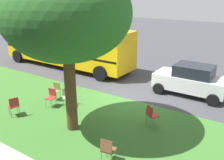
{
  "coord_description": "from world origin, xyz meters",
  "views": [
    {
      "loc": [
        -5.9,
        10.5,
        5.16
      ],
      "look_at": [
        0.62,
        0.67,
        1.05
      ],
      "focal_mm": 40.06,
      "sensor_mm": 36.0,
      "label": 1
    }
  ],
  "objects_px": {
    "street_tree": "(66,14)",
    "chair_2": "(51,96)",
    "chair_3": "(108,149)",
    "chair_4": "(56,90)",
    "chair_5": "(67,96)",
    "school_bus": "(66,43)",
    "chair_1": "(151,114)",
    "chair_0": "(14,105)",
    "parked_car": "(191,80)"
  },
  "relations": [
    {
      "from": "street_tree",
      "to": "chair_2",
      "type": "height_order",
      "value": "street_tree"
    },
    {
      "from": "chair_3",
      "to": "chair_4",
      "type": "distance_m",
      "value": 5.75
    },
    {
      "from": "chair_4",
      "to": "chair_5",
      "type": "relative_size",
      "value": 1.0
    },
    {
      "from": "chair_2",
      "to": "school_bus",
      "type": "bearing_deg",
      "value": -52.6
    },
    {
      "from": "chair_4",
      "to": "chair_5",
      "type": "distance_m",
      "value": 1.03
    },
    {
      "from": "chair_3",
      "to": "chair_1",
      "type": "bearing_deg",
      "value": -92.52
    },
    {
      "from": "street_tree",
      "to": "school_bus",
      "type": "relative_size",
      "value": 0.6
    },
    {
      "from": "chair_2",
      "to": "chair_3",
      "type": "height_order",
      "value": "same"
    },
    {
      "from": "street_tree",
      "to": "chair_5",
      "type": "height_order",
      "value": "street_tree"
    },
    {
      "from": "chair_0",
      "to": "chair_5",
      "type": "height_order",
      "value": "same"
    },
    {
      "from": "street_tree",
      "to": "school_bus",
      "type": "height_order",
      "value": "street_tree"
    },
    {
      "from": "chair_5",
      "to": "chair_0",
      "type": "bearing_deg",
      "value": 59.91
    },
    {
      "from": "chair_1",
      "to": "chair_4",
      "type": "bearing_deg",
      "value": 2.51
    },
    {
      "from": "chair_1",
      "to": "chair_2",
      "type": "relative_size",
      "value": 1.0
    },
    {
      "from": "chair_2",
      "to": "chair_4",
      "type": "bearing_deg",
      "value": -59.37
    },
    {
      "from": "street_tree",
      "to": "chair_1",
      "type": "xyz_separation_m",
      "value": [
        -2.54,
        -1.94,
        -3.95
      ]
    },
    {
      "from": "chair_3",
      "to": "school_bus",
      "type": "relative_size",
      "value": 0.08
    },
    {
      "from": "street_tree",
      "to": "chair_5",
      "type": "relative_size",
      "value": 7.04
    },
    {
      "from": "chair_4",
      "to": "school_bus",
      "type": "distance_m",
      "value": 6.27
    },
    {
      "from": "chair_3",
      "to": "parked_car",
      "type": "xyz_separation_m",
      "value": [
        -0.42,
        -7.16,
        0.32
      ]
    },
    {
      "from": "chair_2",
      "to": "chair_4",
      "type": "height_order",
      "value": "same"
    },
    {
      "from": "chair_1",
      "to": "chair_5",
      "type": "distance_m",
      "value": 4.23
    },
    {
      "from": "chair_0",
      "to": "chair_5",
      "type": "xyz_separation_m",
      "value": [
        -1.2,
        -2.08,
        0.0
      ]
    },
    {
      "from": "chair_0",
      "to": "parked_car",
      "type": "relative_size",
      "value": 0.24
    },
    {
      "from": "chair_3",
      "to": "school_bus",
      "type": "distance_m",
      "value": 11.71
    },
    {
      "from": "chair_5",
      "to": "street_tree",
      "type": "bearing_deg",
      "value": 138.6
    },
    {
      "from": "chair_0",
      "to": "chair_3",
      "type": "distance_m",
      "value": 5.29
    },
    {
      "from": "parked_car",
      "to": "chair_4",
      "type": "bearing_deg",
      "value": 38.96
    },
    {
      "from": "parked_car",
      "to": "school_bus",
      "type": "distance_m",
      "value": 9.35
    },
    {
      "from": "chair_4",
      "to": "parked_car",
      "type": "bearing_deg",
      "value": -141.04
    },
    {
      "from": "chair_5",
      "to": "chair_2",
      "type": "bearing_deg",
      "value": 37.87
    },
    {
      "from": "parked_car",
      "to": "street_tree",
      "type": "bearing_deg",
      "value": 65.24
    },
    {
      "from": "chair_3",
      "to": "chair_4",
      "type": "height_order",
      "value": "same"
    },
    {
      "from": "chair_2",
      "to": "school_bus",
      "type": "height_order",
      "value": "school_bus"
    },
    {
      "from": "chair_4",
      "to": "school_bus",
      "type": "height_order",
      "value": "school_bus"
    },
    {
      "from": "chair_3",
      "to": "chair_2",
      "type": "bearing_deg",
      "value": -23.47
    },
    {
      "from": "chair_5",
      "to": "chair_4",
      "type": "bearing_deg",
      "value": -13.85
    },
    {
      "from": "chair_4",
      "to": "street_tree",
      "type": "bearing_deg",
      "value": 147.24
    },
    {
      "from": "chair_0",
      "to": "chair_4",
      "type": "xyz_separation_m",
      "value": [
        -0.21,
        -2.32,
        0.0
      ]
    },
    {
      "from": "chair_3",
      "to": "chair_4",
      "type": "relative_size",
      "value": 1.0
    },
    {
      "from": "street_tree",
      "to": "parked_car",
      "type": "height_order",
      "value": "street_tree"
    },
    {
      "from": "chair_2",
      "to": "chair_5",
      "type": "relative_size",
      "value": 1.0
    },
    {
      "from": "chair_1",
      "to": "school_bus",
      "type": "height_order",
      "value": "school_bus"
    },
    {
      "from": "chair_0",
      "to": "parked_car",
      "type": "bearing_deg",
      "value": -130.13
    },
    {
      "from": "street_tree",
      "to": "school_bus",
      "type": "xyz_separation_m",
      "value": [
        6.46,
        -6.53,
        -2.71
      ]
    },
    {
      "from": "chair_2",
      "to": "chair_5",
      "type": "distance_m",
      "value": 0.74
    },
    {
      "from": "chair_0",
      "to": "chair_2",
      "type": "bearing_deg",
      "value": -110.93
    },
    {
      "from": "street_tree",
      "to": "chair_2",
      "type": "xyz_separation_m",
      "value": [
        2.24,
        -1.01,
        -3.95
      ]
    },
    {
      "from": "street_tree",
      "to": "chair_4",
      "type": "xyz_separation_m",
      "value": [
        2.66,
        -1.71,
        -3.95
      ]
    },
    {
      "from": "chair_5",
      "to": "school_bus",
      "type": "relative_size",
      "value": 0.08
    }
  ]
}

